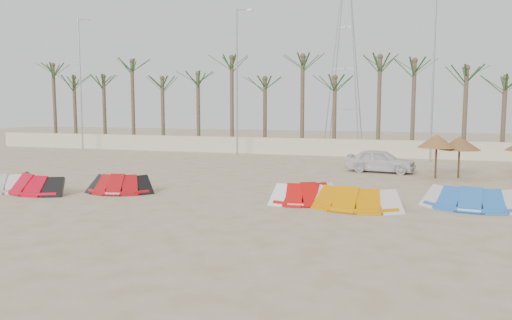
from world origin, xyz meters
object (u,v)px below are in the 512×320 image
(kite_red_right, at_px, (309,192))
(car, at_px, (381,161))
(kite_red_mid, at_px, (123,183))
(kite_orange, at_px, (352,196))
(parasol_mid, at_px, (460,143))
(kite_red_left, at_px, (40,182))
(kite_blue, at_px, (470,196))
(parasol_left, at_px, (437,141))

(kite_red_right, height_order, car, car)
(kite_red_mid, relative_size, kite_red_right, 0.94)
(kite_orange, height_order, parasol_mid, parasol_mid)
(kite_red_right, relative_size, parasol_mid, 1.52)
(car, bearing_deg, parasol_mid, -98.17)
(kite_red_left, distance_m, kite_blue, 17.98)
(parasol_left, xyz_separation_m, parasol_mid, (1.15, 0.46, -0.12))
(kite_red_mid, xyz_separation_m, kite_blue, (14.25, 1.05, 0.00))
(kite_red_left, relative_size, car, 1.01)
(kite_red_right, xyz_separation_m, kite_blue, (5.94, 0.88, 0.00))
(parasol_mid, bearing_deg, kite_blue, -91.30)
(car, bearing_deg, kite_red_right, 176.24)
(kite_red_mid, distance_m, car, 14.60)
(kite_blue, bearing_deg, kite_orange, -163.72)
(parasol_left, height_order, car, parasol_left)
(kite_red_right, bearing_deg, parasol_mid, 55.64)
(parasol_left, distance_m, parasol_mid, 1.25)
(kite_red_left, height_order, kite_orange, same)
(kite_red_right, relative_size, parasol_left, 1.45)
(car, bearing_deg, kite_red_left, 136.48)
(kite_orange, distance_m, kite_blue, 4.42)
(kite_red_left, height_order, kite_red_mid, same)
(parasol_mid, bearing_deg, kite_orange, -115.42)
(parasol_left, relative_size, parasol_mid, 1.05)
(kite_blue, distance_m, parasol_mid, 8.20)
(kite_red_right, bearing_deg, kite_red_mid, -178.86)
(kite_orange, bearing_deg, parasol_left, 69.70)
(kite_blue, bearing_deg, kite_red_mid, -175.79)
(car, bearing_deg, kite_red_mid, 142.47)
(kite_red_mid, bearing_deg, car, 44.77)
(kite_red_mid, height_order, kite_blue, same)
(kite_orange, bearing_deg, kite_red_left, -176.79)
(kite_red_mid, relative_size, parasol_left, 1.35)
(kite_red_left, bearing_deg, parasol_mid, 29.17)
(kite_red_left, xyz_separation_m, kite_red_mid, (3.62, 0.95, -0.00))
(kite_red_mid, bearing_deg, kite_red_right, 1.14)
(kite_red_mid, xyz_separation_m, car, (10.36, 10.28, 0.25))
(kite_red_left, relative_size, parasol_left, 1.70)
(kite_orange, distance_m, parasol_mid, 10.41)
(kite_red_left, distance_m, car, 17.94)
(kite_red_left, relative_size, kite_red_right, 1.18)
(kite_blue, height_order, parasol_left, parasol_left)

